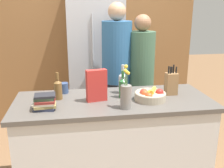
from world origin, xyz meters
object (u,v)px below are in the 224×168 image
(knife_block, at_px, (171,83))
(bottle_oil, at_px, (58,89))
(flower_vase, at_px, (126,95))
(bottle_vinegar, at_px, (123,87))
(cereal_box, at_px, (97,86))
(person_at_sink, at_px, (117,70))
(fruit_bowl, at_px, (150,95))
(coffee_mug, at_px, (64,88))
(person_in_blue, at_px, (141,75))
(bottle_wine, at_px, (123,82))
(refrigerator, at_px, (95,61))
(book_stack, at_px, (45,102))

(knife_block, distance_m, bottle_oil, 1.07)
(flower_vase, relative_size, bottle_vinegar, 1.44)
(knife_block, bearing_deg, cereal_box, -174.13)
(flower_vase, xyz_separation_m, person_at_sink, (0.10, 1.03, -0.03))
(fruit_bowl, height_order, coffee_mug, fruit_bowl)
(person_in_blue, bearing_deg, fruit_bowl, -81.91)
(bottle_wine, bearing_deg, bottle_oil, -172.31)
(bottle_vinegar, xyz_separation_m, bottle_wine, (0.02, 0.13, 0.01))
(refrigerator, distance_m, bottle_wine, 1.22)
(book_stack, bearing_deg, flower_vase, -7.40)
(book_stack, bearing_deg, bottle_oil, 66.34)
(flower_vase, xyz_separation_m, bottle_wine, (0.05, 0.40, -0.00))
(fruit_bowl, xyz_separation_m, bottle_oil, (-0.82, 0.16, 0.05))
(fruit_bowl, bearing_deg, person_in_blue, 80.62)
(book_stack, xyz_separation_m, person_at_sink, (0.76, 0.95, 0.02))
(bottle_wine, height_order, person_at_sink, person_at_sink)
(flower_vase, height_order, person_in_blue, person_in_blue)
(flower_vase, xyz_separation_m, cereal_box, (-0.22, 0.22, 0.03))
(bottle_vinegar, bearing_deg, person_in_blue, 62.72)
(refrigerator, xyz_separation_m, bottle_vinegar, (0.13, -1.34, 0.02))
(book_stack, bearing_deg, bottle_vinegar, 14.86)
(knife_block, height_order, bottle_vinegar, knife_block)
(fruit_bowl, relative_size, knife_block, 0.98)
(person_at_sink, bearing_deg, refrigerator, 111.55)
(cereal_box, bearing_deg, refrigerator, 85.20)
(coffee_mug, xyz_separation_m, bottle_wine, (0.57, -0.09, 0.06))
(coffee_mug, xyz_separation_m, bottle_vinegar, (0.54, -0.22, 0.05))
(fruit_bowl, distance_m, knife_block, 0.29)
(fruit_bowl, height_order, book_stack, book_stack)
(bottle_vinegar, relative_size, person_at_sink, 0.14)
(person_at_sink, bearing_deg, bottle_oil, -131.11)
(flower_vase, height_order, coffee_mug, flower_vase)
(knife_block, distance_m, flower_vase, 0.58)
(book_stack, height_order, person_at_sink, person_at_sink)
(knife_block, bearing_deg, bottle_oil, 178.70)
(refrigerator, xyz_separation_m, coffee_mug, (-0.41, -1.11, -0.03))
(flower_vase, bearing_deg, fruit_bowl, 31.64)
(knife_block, bearing_deg, person_in_blue, 99.00)
(bottle_vinegar, bearing_deg, bottle_wine, 79.17)
(refrigerator, height_order, fruit_bowl, refrigerator)
(refrigerator, height_order, flower_vase, refrigerator)
(bottle_wine, distance_m, person_at_sink, 0.64)
(person_at_sink, bearing_deg, cereal_box, -109.89)
(cereal_box, xyz_separation_m, book_stack, (-0.44, -0.13, -0.08))
(flower_vase, distance_m, bottle_wine, 0.40)
(fruit_bowl, bearing_deg, cereal_box, 173.20)
(book_stack, xyz_separation_m, bottle_wine, (0.71, 0.31, 0.05))
(coffee_mug, relative_size, person_at_sink, 0.07)
(fruit_bowl, bearing_deg, knife_block, 28.18)
(cereal_box, bearing_deg, flower_vase, -44.43)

